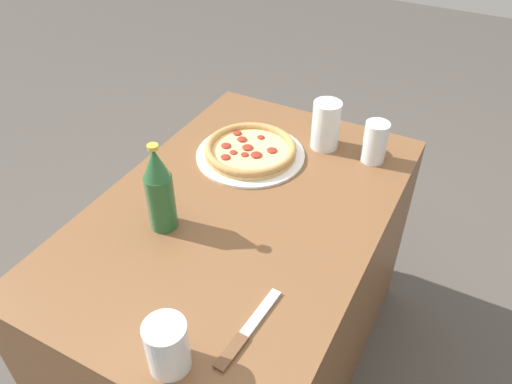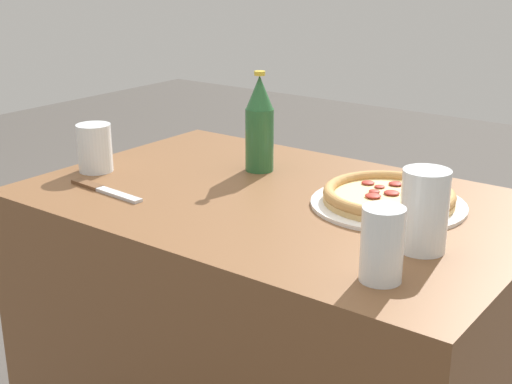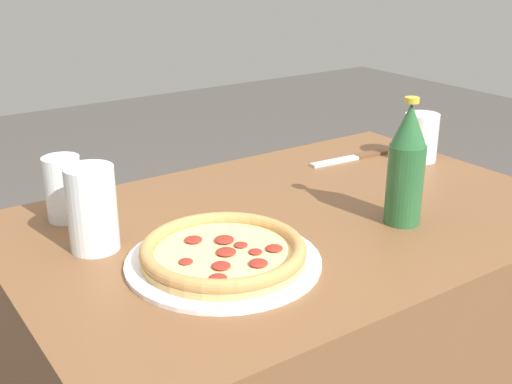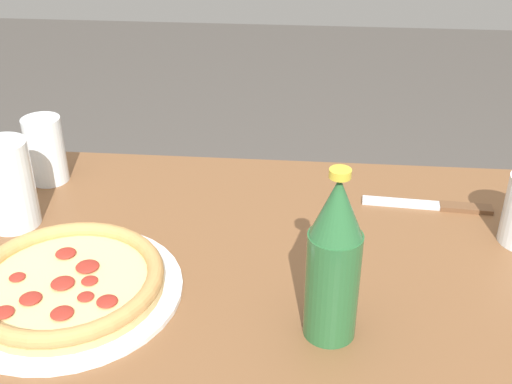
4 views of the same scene
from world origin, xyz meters
The scene contains 7 objects.
table centered at (0.00, 0.00, 0.35)m, with size 1.08×0.71×0.70m.
pizza_veggie centered at (0.22, 0.09, 0.72)m, with size 0.32×0.32×0.04m.
glass_iced_tea centered at (0.37, -0.08, 0.77)m, with size 0.08×0.08×0.15m.
glass_lemonade centered at (0.37, -0.24, 0.76)m, with size 0.07×0.07×0.12m.
glass_mango_juice centered at (-0.46, -0.10, 0.75)m, with size 0.08×0.08×0.11m.
beer_bottle centered at (-0.15, 0.14, 0.82)m, with size 0.07×0.07×0.24m.
knife centered at (-0.33, -0.20, 0.71)m, with size 0.22×0.04×0.01m.
Camera 2 is at (0.83, -1.19, 1.21)m, focal length 50.00 mm.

